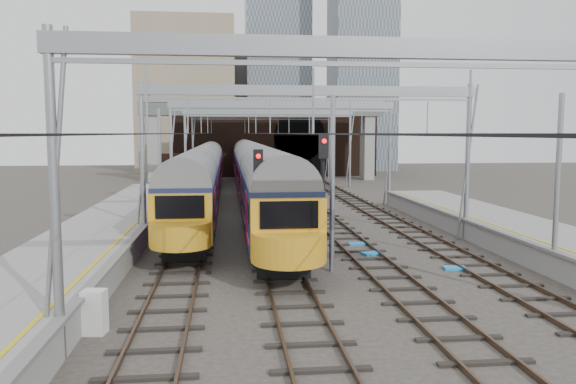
{
  "coord_description": "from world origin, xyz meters",
  "views": [
    {
      "loc": [
        -4.1,
        -19.74,
        5.52
      ],
      "look_at": [
        -0.93,
        9.75,
        2.4
      ],
      "focal_mm": 35.0,
      "sensor_mm": 36.0,
      "label": 1
    }
  ],
  "objects": [
    {
      "name": "tracks",
      "position": [
        0.0,
        15.0,
        0.02
      ],
      "size": [
        14.4,
        80.0,
        0.22
      ],
      "color": "#4C3828",
      "rests_on": "ground"
    },
    {
      "name": "relay_cabinet",
      "position": [
        -7.8,
        -4.25,
        0.62
      ],
      "size": [
        0.68,
        0.6,
        1.23
      ],
      "primitive_type": "cube",
      "rotation": [
        0.0,
        0.0,
        -0.15
      ],
      "color": "silver",
      "rests_on": "ground"
    },
    {
      "name": "ground",
      "position": [
        0.0,
        0.0,
        0.0
      ],
      "size": [
        160.0,
        160.0,
        0.0
      ],
      "primitive_type": "plane",
      "color": "#38332D",
      "rests_on": "ground"
    },
    {
      "name": "retaining_wall",
      "position": [
        1.4,
        51.93,
        4.33
      ],
      "size": [
        28.0,
        2.75,
        9.0
      ],
      "color": "black",
      "rests_on": "ground"
    },
    {
      "name": "signal_near_centre",
      "position": [
        -0.16,
        3.24,
        3.39
      ],
      "size": [
        0.4,
        0.49,
        5.47
      ],
      "rotation": [
        0.0,
        0.0,
        0.09
      ],
      "color": "black",
      "rests_on": "ground"
    },
    {
      "name": "train_main",
      "position": [
        -2.0,
        31.29,
        2.46
      ],
      "size": [
        2.76,
        63.76,
        4.76
      ],
      "color": "black",
      "rests_on": "ground"
    },
    {
      "name": "train_second",
      "position": [
        -6.0,
        25.27,
        2.37
      ],
      "size": [
        2.61,
        45.33,
        4.56
      ],
      "color": "black",
      "rests_on": "ground"
    },
    {
      "name": "equip_cover_b",
      "position": [
        2.37,
        4.85,
        0.05
      ],
      "size": [
        0.96,
        0.81,
        0.1
      ],
      "primitive_type": "cube",
      "rotation": [
        0.0,
        0.0,
        0.31
      ],
      "color": "#1B87D0",
      "rests_on": "ground"
    },
    {
      "name": "platform_left",
      "position": [
        -10.18,
        2.5,
        0.55
      ],
      "size": [
        4.32,
        55.0,
        1.12
      ],
      "color": "gray",
      "rests_on": "ground"
    },
    {
      "name": "city_skyline",
      "position": [
        2.73,
        70.48,
        17.09
      ],
      "size": [
        37.5,
        27.5,
        60.0
      ],
      "color": "tan",
      "rests_on": "ground"
    },
    {
      "name": "overhead_line",
      "position": [
        0.0,
        21.49,
        6.57
      ],
      "size": [
        16.8,
        80.0,
        8.0
      ],
      "color": "gray",
      "rests_on": "ground"
    },
    {
      "name": "equip_cover_a",
      "position": [
        2.21,
        7.15,
        0.05
      ],
      "size": [
        0.8,
        0.57,
        0.09
      ],
      "primitive_type": "cube",
      "rotation": [
        0.0,
        0.0,
        0.02
      ],
      "color": "#1B87D0",
      "rests_on": "ground"
    },
    {
      "name": "equip_cover_c",
      "position": [
        5.04,
        1.74,
        0.05
      ],
      "size": [
        0.97,
        0.75,
        0.1
      ],
      "primitive_type": "cube",
      "rotation": [
        0.0,
        0.0,
        -0.16
      ],
      "color": "#1B87D0",
      "rests_on": "ground"
    },
    {
      "name": "signal_near_left",
      "position": [
        -2.98,
        1.0,
        3.1
      ],
      "size": [
        0.37,
        0.47,
        4.93
      ],
      "rotation": [
        0.0,
        0.0,
        -0.17
      ],
      "color": "black",
      "rests_on": "ground"
    },
    {
      "name": "overbridge",
      "position": [
        0.0,
        46.0,
        7.27
      ],
      "size": [
        28.0,
        3.0,
        9.25
      ],
      "color": "gray",
      "rests_on": "ground"
    }
  ]
}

